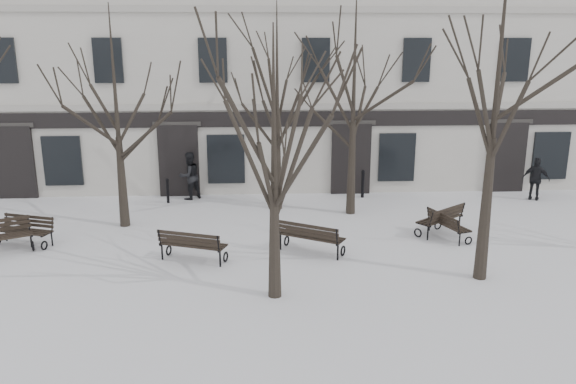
{
  "coord_description": "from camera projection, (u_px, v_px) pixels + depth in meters",
  "views": [
    {
      "loc": [
        -0.3,
        -14.46,
        5.96
      ],
      "look_at": [
        0.65,
        3.0,
        1.38
      ],
      "focal_mm": 35.0,
      "sensor_mm": 36.0,
      "label": 1
    }
  ],
  "objects": [
    {
      "name": "bench_2",
      "position": [
        310.0,
        236.0,
        16.46
      ],
      "size": [
        2.02,
        1.6,
        0.99
      ],
      "rotation": [
        0.0,
        0.0,
        2.6
      ],
      "color": "black",
      "rests_on": "ground"
    },
    {
      "name": "ground",
      "position": [
        271.0,
        268.0,
        15.5
      ],
      "size": [
        100.0,
        100.0,
        0.0
      ],
      "primitive_type": "plane",
      "color": "silver",
      "rests_on": "ground"
    },
    {
      "name": "tree_1",
      "position": [
        274.0,
        133.0,
        12.76
      ],
      "size": [
        4.51,
        4.51,
        6.45
      ],
      "color": "black",
      "rests_on": "ground"
    },
    {
      "name": "tree_2",
      "position": [
        499.0,
        63.0,
        13.44
      ],
      "size": [
        6.22,
        6.22,
        8.88
      ],
      "color": "black",
      "rests_on": "ground"
    },
    {
      "name": "pedestrian_b",
      "position": [
        190.0,
        199.0,
        22.47
      ],
      "size": [
        1.17,
        1.15,
        1.9
      ],
      "primitive_type": "imported",
      "rotation": [
        0.0,
        0.0,
        3.86
      ],
      "color": "black",
      "rests_on": "ground"
    },
    {
      "name": "tree_6",
      "position": [
        354.0,
        75.0,
        19.31
      ],
      "size": [
        5.56,
        5.56,
        7.94
      ],
      "color": "black",
      "rests_on": "ground"
    },
    {
      "name": "bollard_b",
      "position": [
        363.0,
        183.0,
        22.55
      ],
      "size": [
        0.15,
        0.15,
        1.14
      ],
      "color": "black",
      "rests_on": "ground"
    },
    {
      "name": "tree_5",
      "position": [
        277.0,
        83.0,
        19.99
      ],
      "size": [
        5.23,
        5.23,
        7.47
      ],
      "color": "black",
      "rests_on": "ground"
    },
    {
      "name": "building",
      "position": [
        263.0,
        55.0,
        26.62
      ],
      "size": [
        40.4,
        10.2,
        11.4
      ],
      "color": "#BBB6AD",
      "rests_on": "ground"
    },
    {
      "name": "bench_5",
      "position": [
        447.0,
        224.0,
        17.84
      ],
      "size": [
        1.08,
        1.76,
        0.84
      ],
      "rotation": [
        0.0,
        0.0,
        1.88
      ],
      "color": "black",
      "rests_on": "ground"
    },
    {
      "name": "bench_4",
      "position": [
        442.0,
        218.0,
        18.24
      ],
      "size": [
        1.86,
        1.65,
        0.94
      ],
      "rotation": [
        0.0,
        0.0,
        3.8
      ],
      "color": "black",
      "rests_on": "ground"
    },
    {
      "name": "pedestrian_c",
      "position": [
        534.0,
        200.0,
        22.33
      ],
      "size": [
        1.07,
        0.88,
        1.71
      ],
      "primitive_type": "imported",
      "rotation": [
        0.0,
        0.0,
        2.59
      ],
      "color": "black",
      "rests_on": "ground"
    },
    {
      "name": "bench_3",
      "position": [
        25.0,
        229.0,
        17.2
      ],
      "size": [
        1.88,
        1.18,
        0.9
      ],
      "rotation": [
        0.0,
        0.0,
        -0.33
      ],
      "color": "black",
      "rests_on": "ground"
    },
    {
      "name": "bollard_a",
      "position": [
        168.0,
        190.0,
        21.78
      ],
      "size": [
        0.13,
        0.13,
        0.98
      ],
      "color": "black",
      "rests_on": "ground"
    },
    {
      "name": "bench_1",
      "position": [
        192.0,
        244.0,
        15.83
      ],
      "size": [
        2.0,
        1.29,
        0.96
      ],
      "rotation": [
        0.0,
        0.0,
        2.79
      ],
      "color": "black",
      "rests_on": "ground"
    },
    {
      "name": "tree_4",
      "position": [
        115.0,
        91.0,
        17.99
      ],
      "size": [
        5.08,
        5.08,
        7.26
      ],
      "color": "black",
      "rests_on": "ground"
    }
  ]
}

